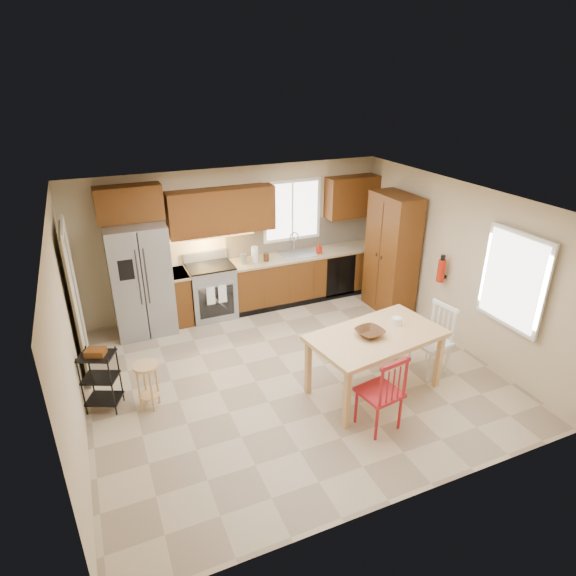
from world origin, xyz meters
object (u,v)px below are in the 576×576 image
at_px(chair_white, 431,341).
at_px(pantry, 391,254).
at_px(range_stove, 212,292).
at_px(bar_stool, 148,386).
at_px(chair_red, 380,391).
at_px(table_jar, 397,323).
at_px(utility_cart, 101,381).
at_px(fire_extinguisher, 441,271).
at_px(soap_bottle, 319,248).
at_px(refrigerator, 141,279).
at_px(dining_table, 374,363).
at_px(table_bowl, 370,336).

bearing_deg(chair_white, pantry, -26.62).
relative_size(range_stove, bar_stool, 1.45).
relative_size(range_stove, chair_red, 0.90).
xyz_separation_m(table_jar, utility_cart, (-3.74, 0.91, -0.47)).
distance_m(fire_extinguisher, bar_stool, 4.66).
distance_m(soap_bottle, utility_cart, 4.43).
bearing_deg(pantry, soap_bottle, 136.55).
xyz_separation_m(refrigerator, chair_white, (3.51, -2.86, -0.40)).
relative_size(dining_table, utility_cart, 2.09).
xyz_separation_m(table_bowl, table_jar, (0.49, 0.11, 0.03)).
xyz_separation_m(chair_red, bar_stool, (-2.48, 1.46, -0.19)).
bearing_deg(utility_cart, table_bowl, 7.17).
height_order(soap_bottle, table_bowl, soap_bottle).
bearing_deg(pantry, table_jar, -122.40).
bearing_deg(table_bowl, dining_table, 0.00).
relative_size(dining_table, chair_white, 1.70).
bearing_deg(range_stove, bar_stool, -123.32).
bearing_deg(soap_bottle, pantry, -43.45).
xyz_separation_m(soap_bottle, pantry, (0.95, -0.90, 0.05)).
distance_m(pantry, bar_stool, 4.61).
bearing_deg(table_bowl, fire_extinguisher, 26.42).
xyz_separation_m(range_stove, chair_red, (1.06, -3.62, 0.05)).
bearing_deg(soap_bottle, bar_stool, -149.02).
distance_m(range_stove, dining_table, 3.29).
height_order(fire_extinguisher, table_jar, fire_extinguisher).
bearing_deg(table_jar, fire_extinguisher, 30.68).
xyz_separation_m(fire_extinguisher, table_jar, (-1.39, -0.82, -0.21)).
bearing_deg(range_stove, table_bowl, -66.28).
distance_m(chair_white, bar_stool, 3.86).
relative_size(soap_bottle, table_jar, 1.17).
xyz_separation_m(range_stove, table_bowl, (1.30, -2.97, 0.39)).
bearing_deg(range_stove, pantry, -18.29).
xyz_separation_m(refrigerator, chair_red, (2.21, -3.56, -0.40)).
bearing_deg(pantry, bar_stool, -165.12).
bearing_deg(fire_extinguisher, pantry, 100.78).
distance_m(pantry, chair_red, 3.30).
bearing_deg(fire_extinguisher, dining_table, -152.20).
height_order(soap_bottle, pantry, pantry).
relative_size(refrigerator, table_bowl, 5.19).
xyz_separation_m(chair_red, utility_cart, (-3.01, 1.67, -0.10)).
distance_m(chair_red, chair_white, 1.48).
height_order(chair_red, table_bowl, chair_red).
relative_size(range_stove, table_jar, 5.62).
distance_m(dining_table, chair_white, 0.96).
bearing_deg(chair_red, table_jar, 37.25).
relative_size(soap_bottle, dining_table, 0.11).
bearing_deg(table_jar, refrigerator, 136.41).
height_order(dining_table, utility_cart, dining_table).
height_order(range_stove, dining_table, range_stove).
bearing_deg(bar_stool, chair_white, -18.04).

